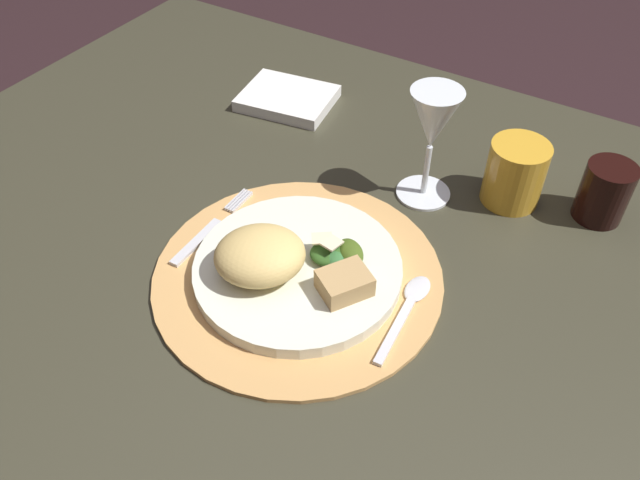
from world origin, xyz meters
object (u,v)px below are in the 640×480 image
at_px(napkin, 287,98).
at_px(amber_tumbler, 515,173).
at_px(dark_tumbler, 604,192).
at_px(wine_glass, 433,125).
at_px(dining_table, 342,342).
at_px(dinner_plate, 298,269).
at_px(fork, 209,230).
at_px(spoon, 410,303).

bearing_deg(napkin, amber_tumbler, -6.26).
bearing_deg(dark_tumbler, wine_glass, -159.68).
distance_m(dining_table, wine_glass, 0.31).
bearing_deg(dinner_plate, fork, 178.62).
xyz_separation_m(fork, napkin, (-0.08, 0.31, 0.00)).
bearing_deg(dinner_plate, amber_tumbler, 58.50).
height_order(dining_table, wine_glass, wine_glass).
bearing_deg(spoon, dark_tumbler, 62.53).
xyz_separation_m(fork, spoon, (0.27, 0.02, -0.00)).
bearing_deg(dark_tumbler, napkin, 178.26).
bearing_deg(fork, dining_table, 11.41).
bearing_deg(fork, spoon, 4.91).
height_order(spoon, amber_tumbler, amber_tumbler).
height_order(fork, wine_glass, wine_glass).
bearing_deg(spoon, napkin, 141.21).
height_order(dining_table, dinner_plate, dinner_plate).
relative_size(dining_table, dark_tumbler, 17.38).
distance_m(fork, napkin, 0.32).
bearing_deg(wine_glass, dinner_plate, -105.92).
height_order(fork, napkin, napkin).
xyz_separation_m(spoon, amber_tumbler, (0.03, 0.24, 0.03)).
bearing_deg(wine_glass, amber_tumbler, 26.50).
xyz_separation_m(napkin, amber_tumbler, (0.38, -0.04, 0.03)).
distance_m(dinner_plate, fork, 0.14).
bearing_deg(dark_tumbler, amber_tumbler, -165.98).
bearing_deg(dining_table, spoon, -7.85).
distance_m(dining_table, amber_tumbler, 0.32).
xyz_separation_m(dinner_plate, wine_glass, (0.06, 0.22, 0.10)).
height_order(dining_table, napkin, napkin).
bearing_deg(wine_glass, dark_tumbler, 20.32).
relative_size(dinner_plate, napkin, 1.73).
bearing_deg(amber_tumbler, fork, -138.52).
relative_size(spoon, amber_tumbler, 1.59).
height_order(dining_table, dark_tumbler, dark_tumbler).
bearing_deg(dining_table, wine_glass, 83.47).
relative_size(spoon, napkin, 0.98).
height_order(dining_table, spoon, spoon).
height_order(fork, spoon, spoon).
relative_size(dining_table, napkin, 9.69).
distance_m(dining_table, dinner_plate, 0.17).
height_order(fork, dark_tumbler, dark_tumbler).
height_order(dinner_plate, wine_glass, wine_glass).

